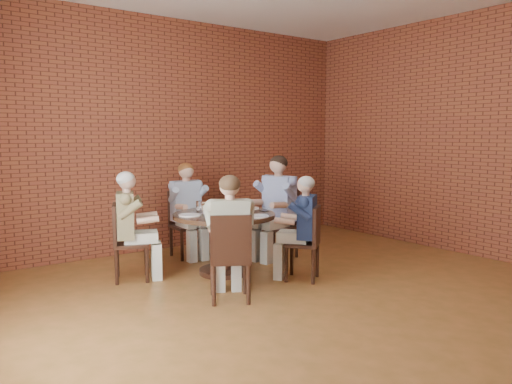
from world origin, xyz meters
TOP-DOWN VIEW (x-y plane):
  - floor at (0.00, 0.00)m, footprint 7.00×7.00m
  - wall_back at (0.00, 3.50)m, footprint 7.00×0.00m
  - dining_table at (-0.10, 1.79)m, footprint 1.24×1.24m
  - chair_a at (1.01, 2.06)m, footprint 0.56×0.56m
  - diner_a at (0.91, 2.04)m, footprint 0.82×0.73m
  - chair_b at (-0.04, 2.90)m, footprint 0.44×0.44m
  - diner_b at (-0.04, 2.81)m, footprint 0.55×0.66m
  - chair_c at (-1.19, 2.25)m, footprint 0.52×0.52m
  - diner_c at (-1.12, 2.22)m, footprint 0.75×0.69m
  - chair_d at (-0.63, 0.86)m, footprint 0.56×0.56m
  - diner_d at (-0.59, 0.93)m, footprint 0.75×0.79m
  - chair_e at (0.54, 0.98)m, footprint 0.52×0.52m
  - diner_e at (0.50, 1.03)m, footprint 0.71×0.73m
  - plate_a at (0.37, 1.92)m, footprint 0.26×0.26m
  - plate_b at (-0.08, 2.25)m, footprint 0.26×0.26m
  - plate_c at (-0.52, 1.89)m, footprint 0.26×0.26m
  - plate_d at (0.08, 1.35)m, footprint 0.26×0.26m
  - glass_a at (0.18, 1.82)m, footprint 0.07×0.07m
  - glass_b at (0.01, 1.89)m, footprint 0.07×0.07m
  - glass_c at (-0.29, 2.06)m, footprint 0.07×0.07m
  - glass_d at (-0.24, 1.88)m, footprint 0.07×0.07m
  - glass_e at (-0.37, 1.79)m, footprint 0.07×0.07m
  - glass_f at (-0.15, 1.39)m, footprint 0.07×0.07m
  - glass_g at (-0.08, 1.66)m, footprint 0.07×0.07m
  - glass_h at (0.16, 1.61)m, footprint 0.07×0.07m
  - smartphone at (0.40, 1.65)m, footprint 0.06×0.13m

SIDE VIEW (x-z plane):
  - floor at x=0.00m, z-range 0.00..0.00m
  - chair_e at x=0.54m, z-range 0.04..0.92m
  - chair_c at x=-1.19m, z-range 0.04..0.95m
  - chair_d at x=-0.63m, z-range 0.04..0.96m
  - chair_b at x=-0.04m, z-range 0.04..0.97m
  - chair_a at x=1.01m, z-range 0.04..1.02m
  - dining_table at x=-0.10m, z-range 0.15..0.90m
  - diner_e at x=0.50m, z-range 0.00..1.22m
  - diner_c at x=-1.12m, z-range 0.00..1.28m
  - diner_d at x=-0.59m, z-range 0.00..1.30m
  - diner_b at x=-0.04m, z-range 0.00..1.31m
  - diner_a at x=0.91m, z-range 0.00..1.42m
  - smartphone at x=0.40m, z-range 0.75..0.76m
  - plate_a at x=0.37m, z-range 0.75..0.76m
  - plate_b at x=-0.08m, z-range 0.75..0.76m
  - plate_c at x=-0.52m, z-range 0.75..0.76m
  - plate_d at x=0.08m, z-range 0.75..0.76m
  - glass_a at x=0.18m, z-range 0.75..0.89m
  - glass_b at x=0.01m, z-range 0.75..0.89m
  - glass_c at x=-0.29m, z-range 0.75..0.89m
  - glass_d at x=-0.24m, z-range 0.75..0.89m
  - glass_e at x=-0.37m, z-range 0.75..0.89m
  - glass_f at x=-0.15m, z-range 0.75..0.89m
  - glass_g at x=-0.08m, z-range 0.75..0.89m
  - glass_h at x=0.16m, z-range 0.75..0.89m
  - wall_back at x=0.00m, z-range -1.80..5.20m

